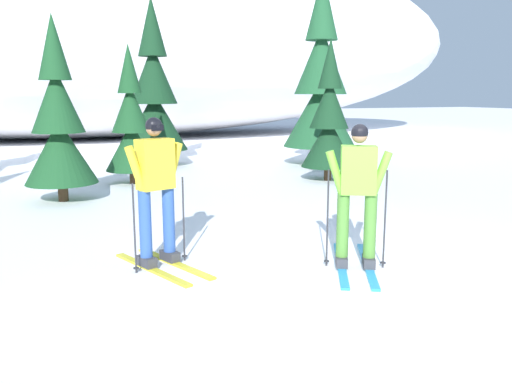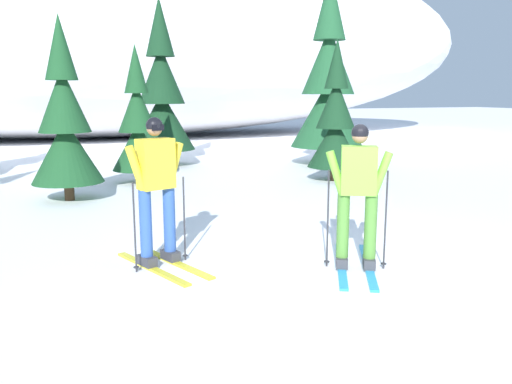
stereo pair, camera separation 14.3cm
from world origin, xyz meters
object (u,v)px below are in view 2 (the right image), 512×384
object	(u,v)px
pine_tree_far_right	(328,86)
pine_tree_right	(335,122)
pine_tree_center_left	(65,125)
pine_tree_center_right	(162,97)
skier_lime_jacket	(358,195)
pine_tree_center	(138,126)
skier_yellow_jacket	(157,188)

from	to	relation	value
pine_tree_far_right	pine_tree_right	bearing A→B (deg)	-115.42
pine_tree_center_left	pine_tree_center_right	xyz separation A→B (m)	(2.85, 4.42, 0.51)
skier_lime_jacket	pine_tree_far_right	bearing A→B (deg)	62.97
skier_lime_jacket	pine_tree_center_left	bearing A→B (deg)	118.14
pine_tree_center_left	pine_tree_center_right	size ratio (longest dim) A/B	0.75
pine_tree_center_left	pine_tree_center	xyz separation A→B (m)	(1.67, 1.55, -0.16)
skier_lime_jacket	pine_tree_right	size ratio (longest dim) A/B	0.52
skier_yellow_jacket	pine_tree_center_left	bearing A→B (deg)	100.42
skier_lime_jacket	pine_tree_center_right	size ratio (longest dim) A/B	0.37
skier_lime_jacket	pine_tree_center_right	distance (m)	10.26
pine_tree_center_left	pine_tree_far_right	distance (m)	7.99
pine_tree_center_left	pine_tree_far_right	size ratio (longest dim) A/B	0.65
pine_tree_center	pine_tree_center_right	xyz separation A→B (m)	(1.18, 2.87, 0.67)
pine_tree_center_right	pine_tree_right	bearing A→B (deg)	-51.87
skier_lime_jacket	pine_tree_center	world-z (taller)	pine_tree_center
skier_yellow_jacket	pine_tree_center_left	distance (m)	4.84
pine_tree_far_right	pine_tree_center_left	bearing A→B (deg)	-159.60
skier_yellow_jacket	pine_tree_far_right	size ratio (longest dim) A/B	0.33
skier_yellow_jacket	pine_tree_center	world-z (taller)	pine_tree_center
pine_tree_right	skier_lime_jacket	bearing A→B (deg)	-117.73
pine_tree_right	pine_tree_center_left	bearing A→B (deg)	-178.61
skier_yellow_jacket	skier_lime_jacket	world-z (taller)	skier_yellow_jacket
skier_lime_jacket	pine_tree_center_left	world-z (taller)	pine_tree_center_left
skier_lime_jacket	pine_tree_center	size ratio (longest dim) A/B	0.55
skier_yellow_jacket	pine_tree_right	xyz separation A→B (m)	(5.33, 4.88, 0.45)
skier_yellow_jacket	pine_tree_right	world-z (taller)	pine_tree_right
pine_tree_center_left	pine_tree_center_right	bearing A→B (deg)	57.19
skier_lime_jacket	pine_tree_right	distance (m)	6.71
skier_yellow_jacket	pine_tree_center_right	world-z (taller)	pine_tree_center_right
skier_yellow_jacket	pine_tree_center_left	xyz separation A→B (m)	(-0.87, 4.73, 0.54)
pine_tree_center	pine_tree_right	distance (m)	4.75
pine_tree_center_left	skier_yellow_jacket	bearing A→B (deg)	-79.58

